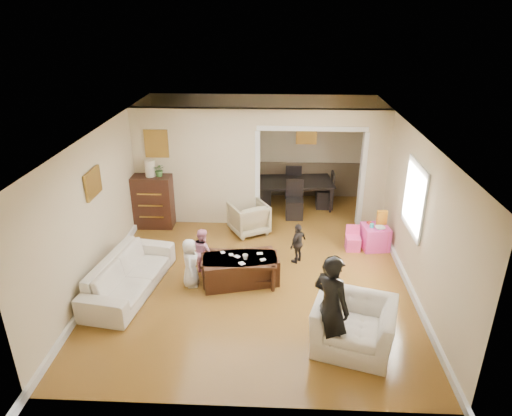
{
  "coord_description": "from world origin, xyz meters",
  "views": [
    {
      "loc": [
        0.37,
        -7.64,
        4.5
      ],
      "look_at": [
        0.0,
        0.2,
        1.05
      ],
      "focal_mm": 31.97,
      "sensor_mm": 36.0,
      "label": 1
    }
  ],
  "objects_px": {
    "cyan_cup": "(372,226)",
    "child_toddler": "(298,243)",
    "dresser": "(153,201)",
    "child_kneel_b": "(203,251)",
    "armchair_front": "(354,325)",
    "dining_table": "(294,194)",
    "coffee_cup": "(245,257)",
    "child_kneel_a": "(190,263)",
    "play_table": "(375,237)",
    "sofa": "(129,274)",
    "adult_person": "(331,307)",
    "coffee_table": "(240,270)",
    "armchair_back": "(249,218)",
    "table_lamp": "(150,168)"
  },
  "relations": [
    {
      "from": "dining_table",
      "to": "play_table",
      "type": "bearing_deg",
      "value": -57.66
    },
    {
      "from": "dining_table",
      "to": "child_kneel_b",
      "type": "relative_size",
      "value": 2.13
    },
    {
      "from": "armchair_front",
      "to": "dining_table",
      "type": "bearing_deg",
      "value": 114.5
    },
    {
      "from": "armchair_front",
      "to": "play_table",
      "type": "height_order",
      "value": "armchair_front"
    },
    {
      "from": "cyan_cup",
      "to": "child_toddler",
      "type": "xyz_separation_m",
      "value": [
        -1.49,
        -0.59,
        -0.12
      ]
    },
    {
      "from": "dining_table",
      "to": "table_lamp",
      "type": "bearing_deg",
      "value": -164.45
    },
    {
      "from": "armchair_back",
      "to": "child_kneel_a",
      "type": "bearing_deg",
      "value": 38.66
    },
    {
      "from": "sofa",
      "to": "coffee_cup",
      "type": "bearing_deg",
      "value": -72.07
    },
    {
      "from": "coffee_table",
      "to": "child_kneel_a",
      "type": "relative_size",
      "value": 1.45
    },
    {
      "from": "play_table",
      "to": "child_kneel_a",
      "type": "height_order",
      "value": "child_kneel_a"
    },
    {
      "from": "sofa",
      "to": "cyan_cup",
      "type": "distance_m",
      "value": 4.73
    },
    {
      "from": "dresser",
      "to": "coffee_cup",
      "type": "bearing_deg",
      "value": -45.92
    },
    {
      "from": "dresser",
      "to": "dining_table",
      "type": "bearing_deg",
      "value": 21.12
    },
    {
      "from": "cyan_cup",
      "to": "child_kneel_a",
      "type": "distance_m",
      "value": 3.7
    },
    {
      "from": "dresser",
      "to": "armchair_front",
      "type": "bearing_deg",
      "value": -44.89
    },
    {
      "from": "cyan_cup",
      "to": "child_toddler",
      "type": "relative_size",
      "value": 0.1
    },
    {
      "from": "dresser",
      "to": "child_kneel_b",
      "type": "relative_size",
      "value": 1.35
    },
    {
      "from": "dresser",
      "to": "coffee_cup",
      "type": "distance_m",
      "value": 3.15
    },
    {
      "from": "child_kneel_b",
      "to": "coffee_cup",
      "type": "bearing_deg",
      "value": -147.87
    },
    {
      "from": "play_table",
      "to": "child_kneel_a",
      "type": "distance_m",
      "value": 3.82
    },
    {
      "from": "cyan_cup",
      "to": "adult_person",
      "type": "xyz_separation_m",
      "value": [
        -1.16,
        -3.14,
        0.27
      ]
    },
    {
      "from": "dining_table",
      "to": "armchair_back",
      "type": "bearing_deg",
      "value": -130.54
    },
    {
      "from": "armchair_front",
      "to": "coffee_cup",
      "type": "height_order",
      "value": "armchair_front"
    },
    {
      "from": "armchair_back",
      "to": "dresser",
      "type": "xyz_separation_m",
      "value": [
        -2.13,
        0.24,
        0.25
      ]
    },
    {
      "from": "table_lamp",
      "to": "coffee_table",
      "type": "distance_m",
      "value": 3.25
    },
    {
      "from": "armchair_front",
      "to": "adult_person",
      "type": "bearing_deg",
      "value": -137.73
    },
    {
      "from": "armchair_back",
      "to": "child_kneel_b",
      "type": "bearing_deg",
      "value": 37.6
    },
    {
      "from": "table_lamp",
      "to": "child_kneel_a",
      "type": "relative_size",
      "value": 0.4
    },
    {
      "from": "cyan_cup",
      "to": "child_toddler",
      "type": "distance_m",
      "value": 1.6
    },
    {
      "from": "play_table",
      "to": "child_toddler",
      "type": "height_order",
      "value": "child_toddler"
    },
    {
      "from": "sofa",
      "to": "child_toddler",
      "type": "bearing_deg",
      "value": -60.16
    },
    {
      "from": "sofa",
      "to": "dresser",
      "type": "height_order",
      "value": "dresser"
    },
    {
      "from": "armchair_back",
      "to": "armchair_front",
      "type": "xyz_separation_m",
      "value": [
        1.72,
        -3.6,
        0.02
      ]
    },
    {
      "from": "coffee_table",
      "to": "dining_table",
      "type": "relative_size",
      "value": 0.7
    },
    {
      "from": "armchair_back",
      "to": "dining_table",
      "type": "height_order",
      "value": "armchair_back"
    },
    {
      "from": "cyan_cup",
      "to": "dining_table",
      "type": "height_order",
      "value": "dining_table"
    },
    {
      "from": "armchair_back",
      "to": "table_lamp",
      "type": "distance_m",
      "value": 2.37
    },
    {
      "from": "sofa",
      "to": "cyan_cup",
      "type": "height_order",
      "value": "sofa"
    },
    {
      "from": "table_lamp",
      "to": "cyan_cup",
      "type": "xyz_separation_m",
      "value": [
        4.63,
        -0.88,
        -0.84
      ]
    },
    {
      "from": "armchair_back",
      "to": "coffee_table",
      "type": "distance_m",
      "value": 1.98
    },
    {
      "from": "sofa",
      "to": "cyan_cup",
      "type": "bearing_deg",
      "value": -59.86
    },
    {
      "from": "coffee_cup",
      "to": "adult_person",
      "type": "distance_m",
      "value": 2.18
    },
    {
      "from": "child_toddler",
      "to": "adult_person",
      "type": "bearing_deg",
      "value": 43.15
    },
    {
      "from": "coffee_cup",
      "to": "child_kneel_b",
      "type": "xyz_separation_m",
      "value": [
        -0.8,
        0.35,
        -0.1
      ]
    },
    {
      "from": "dresser",
      "to": "child_kneel_a",
      "type": "xyz_separation_m",
      "value": [
        1.24,
        -2.37,
        -0.14
      ]
    },
    {
      "from": "armchair_back",
      "to": "child_toddler",
      "type": "xyz_separation_m",
      "value": [
        1.02,
        -1.23,
        0.06
      ]
    },
    {
      "from": "sofa",
      "to": "adult_person",
      "type": "bearing_deg",
      "value": -104.72
    },
    {
      "from": "coffee_cup",
      "to": "adult_person",
      "type": "relative_size",
      "value": 0.06
    },
    {
      "from": "table_lamp",
      "to": "armchair_front",
      "type": "bearing_deg",
      "value": -44.89
    },
    {
      "from": "coffee_table",
      "to": "child_toddler",
      "type": "height_order",
      "value": "child_toddler"
    }
  ]
}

